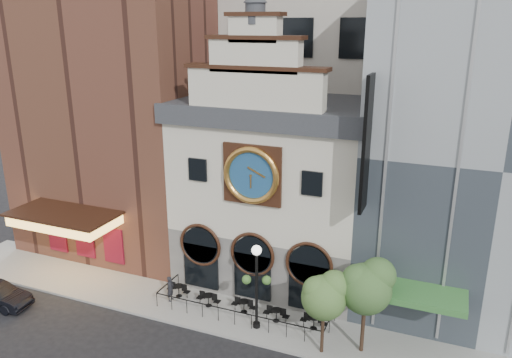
{
  "coord_description": "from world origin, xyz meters",
  "views": [
    {
      "loc": [
        10.67,
        -21.64,
        17.05
      ],
      "look_at": [
        -0.62,
        6.0,
        7.6
      ],
      "focal_mm": 35.0,
      "sensor_mm": 36.0,
      "label": 1
    }
  ],
  "objects_px": {
    "bistro_1": "(208,299)",
    "tree_right": "(325,294)",
    "tree_left": "(367,285)",
    "bistro_2": "(244,305)",
    "bistro_0": "(179,290)",
    "pedestrian": "(170,289)",
    "lamppost": "(257,278)",
    "bistro_4": "(314,322)",
    "bistro_3": "(276,314)"
  },
  "relations": [
    {
      "from": "bistro_3",
      "to": "tree_right",
      "type": "bearing_deg",
      "value": -27.83
    },
    {
      "from": "pedestrian",
      "to": "bistro_1",
      "type": "bearing_deg",
      "value": -85.48
    },
    {
      "from": "bistro_1",
      "to": "tree_right",
      "type": "relative_size",
      "value": 0.33
    },
    {
      "from": "tree_right",
      "to": "bistro_4",
      "type": "bearing_deg",
      "value": 119.04
    },
    {
      "from": "bistro_1",
      "to": "tree_right",
      "type": "distance_m",
      "value": 8.46
    },
    {
      "from": "bistro_0",
      "to": "tree_left",
      "type": "relative_size",
      "value": 0.29
    },
    {
      "from": "bistro_1",
      "to": "tree_right",
      "type": "bearing_deg",
      "value": -12.33
    },
    {
      "from": "bistro_4",
      "to": "tree_left",
      "type": "distance_m",
      "value": 4.68
    },
    {
      "from": "bistro_2",
      "to": "pedestrian",
      "type": "xyz_separation_m",
      "value": [
        -4.84,
        -0.5,
        0.36
      ]
    },
    {
      "from": "bistro_1",
      "to": "bistro_2",
      "type": "bearing_deg",
      "value": 4.76
    },
    {
      "from": "bistro_4",
      "to": "lamppost",
      "type": "relative_size",
      "value": 0.31
    },
    {
      "from": "bistro_4",
      "to": "pedestrian",
      "type": "bearing_deg",
      "value": -177.27
    },
    {
      "from": "bistro_1",
      "to": "lamppost",
      "type": "bearing_deg",
      "value": -14.86
    },
    {
      "from": "bistro_3",
      "to": "lamppost",
      "type": "bearing_deg",
      "value": -130.63
    },
    {
      "from": "bistro_1",
      "to": "bistro_3",
      "type": "xyz_separation_m",
      "value": [
        4.46,
        0.04,
        0.0
      ]
    },
    {
      "from": "bistro_3",
      "to": "lamppost",
      "type": "xyz_separation_m",
      "value": [
        -0.85,
        -0.99,
        2.74
      ]
    },
    {
      "from": "bistro_1",
      "to": "bistro_4",
      "type": "distance_m",
      "value": 6.72
    },
    {
      "from": "bistro_0",
      "to": "tree_right",
      "type": "relative_size",
      "value": 0.33
    },
    {
      "from": "tree_left",
      "to": "tree_right",
      "type": "relative_size",
      "value": 1.14
    },
    {
      "from": "bistro_3",
      "to": "tree_right",
      "type": "relative_size",
      "value": 0.33
    },
    {
      "from": "bistro_2",
      "to": "bistro_4",
      "type": "xyz_separation_m",
      "value": [
        4.4,
        -0.06,
        0.0
      ]
    },
    {
      "from": "bistro_0",
      "to": "bistro_1",
      "type": "xyz_separation_m",
      "value": [
        2.3,
        -0.3,
        0.0
      ]
    },
    {
      "from": "lamppost",
      "to": "tree_right",
      "type": "xyz_separation_m",
      "value": [
        4.12,
        -0.73,
        0.27
      ]
    },
    {
      "from": "bistro_3",
      "to": "pedestrian",
      "type": "distance_m",
      "value": 7.01
    },
    {
      "from": "bistro_2",
      "to": "bistro_4",
      "type": "height_order",
      "value": "same"
    },
    {
      "from": "bistro_1",
      "to": "lamppost",
      "type": "height_order",
      "value": "lamppost"
    },
    {
      "from": "bistro_4",
      "to": "tree_left",
      "type": "bearing_deg",
      "value": -17.14
    },
    {
      "from": "bistro_2",
      "to": "tree_right",
      "type": "distance_m",
      "value": 6.47
    },
    {
      "from": "bistro_1",
      "to": "bistro_2",
      "type": "xyz_separation_m",
      "value": [
        2.32,
        0.19,
        0.0
      ]
    },
    {
      "from": "pedestrian",
      "to": "tree_left",
      "type": "distance_m",
      "value": 12.62
    },
    {
      "from": "bistro_4",
      "to": "lamppost",
      "type": "xyz_separation_m",
      "value": [
        -3.11,
        -1.09,
        2.74
      ]
    },
    {
      "from": "pedestrian",
      "to": "lamppost",
      "type": "xyz_separation_m",
      "value": [
        6.14,
        -0.65,
        2.38
      ]
    },
    {
      "from": "bistro_3",
      "to": "pedestrian",
      "type": "bearing_deg",
      "value": -177.21
    },
    {
      "from": "bistro_1",
      "to": "tree_left",
      "type": "xyz_separation_m",
      "value": [
        9.69,
        -0.78,
        3.49
      ]
    },
    {
      "from": "lamppost",
      "to": "bistro_0",
      "type": "bearing_deg",
      "value": 149.45
    },
    {
      "from": "pedestrian",
      "to": "bistro_3",
      "type": "bearing_deg",
      "value": -89.58
    },
    {
      "from": "bistro_4",
      "to": "bistro_0",
      "type": "bearing_deg",
      "value": 178.98
    },
    {
      "from": "pedestrian",
      "to": "tree_right",
      "type": "relative_size",
      "value": 0.35
    },
    {
      "from": "bistro_1",
      "to": "pedestrian",
      "type": "xyz_separation_m",
      "value": [
        -2.53,
        -0.3,
        0.36
      ]
    },
    {
      "from": "bistro_1",
      "to": "bistro_2",
      "type": "distance_m",
      "value": 2.32
    },
    {
      "from": "bistro_2",
      "to": "bistro_3",
      "type": "relative_size",
      "value": 1.0
    },
    {
      "from": "bistro_0",
      "to": "bistro_2",
      "type": "relative_size",
      "value": 1.0
    },
    {
      "from": "pedestrian",
      "to": "lamppost",
      "type": "relative_size",
      "value": 0.32
    },
    {
      "from": "bistro_3",
      "to": "bistro_0",
      "type": "bearing_deg",
      "value": 177.78
    },
    {
      "from": "bistro_3",
      "to": "bistro_1",
      "type": "bearing_deg",
      "value": -179.55
    },
    {
      "from": "bistro_0",
      "to": "bistro_1",
      "type": "relative_size",
      "value": 1.0
    },
    {
      "from": "tree_right",
      "to": "tree_left",
      "type": "bearing_deg",
      "value": 24.89
    },
    {
      "from": "tree_left",
      "to": "bistro_2",
      "type": "bearing_deg",
      "value": 172.48
    },
    {
      "from": "bistro_2",
      "to": "lamppost",
      "type": "xyz_separation_m",
      "value": [
        1.29,
        -1.15,
        2.74
      ]
    },
    {
      "from": "bistro_2",
      "to": "pedestrian",
      "type": "distance_m",
      "value": 4.88
    }
  ]
}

